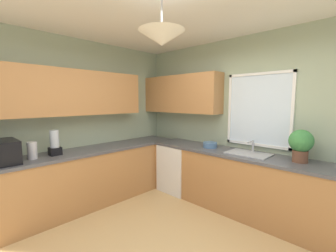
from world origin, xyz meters
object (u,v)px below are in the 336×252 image
Objects in this scene: kettle at (32,150)px; microwave at (0,152)px; dishwasher at (179,167)px; sink_assembly at (248,153)px; bowl at (210,145)px; potted_plant at (301,144)px; blender_appliance at (55,144)px.

microwave is at bearing -93.38° from kettle.
dishwasher is at bearing 74.00° from kettle.
bowl is at bearing -179.43° from sink_assembly.
blender_appliance is (-2.62, -2.02, -0.08)m from potted_plant.
kettle is at bearing 86.62° from microwave.
kettle reaches higher than dishwasher.
dishwasher is at bearing 71.23° from blender_appliance.
potted_plant reaches higher than sink_assembly.
bowl is at bearing 60.22° from kettle.
microwave reaches higher than dishwasher.
potted_plant is 1.15× the size of blender_appliance.
potted_plant is 1.32m from bowl.
sink_assembly is 2.62× the size of bowl.
sink_assembly is at bearing -176.18° from potted_plant.
kettle is (-0.64, -2.23, 0.59)m from dishwasher.
bowl is (-0.65, -0.01, 0.03)m from sink_assembly.
potted_plant is (1.96, 0.08, 0.71)m from dishwasher.
sink_assembly is at bearing 1.60° from dishwasher.
potted_plant is at bearing 2.19° from bowl.
sink_assembly is at bearing 45.13° from blender_appliance.
bowl is at bearing 56.31° from blender_appliance.
bowl is at bearing 63.19° from microwave.
sink_assembly reaches higher than bowl.
sink_assembly is 0.66m from bowl.
potted_plant is at bearing 3.82° from sink_assembly.
kettle is at bearing -130.66° from sink_assembly.
kettle is 2.61m from bowl.
microwave is (-0.66, -2.57, 0.62)m from dishwasher.
blender_appliance is at bearing 90.00° from microwave.
blender_appliance is (0.00, 0.63, 0.02)m from microwave.
microwave is at bearing -127.05° from sink_assembly.
dishwasher is at bearing -177.38° from bowl.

